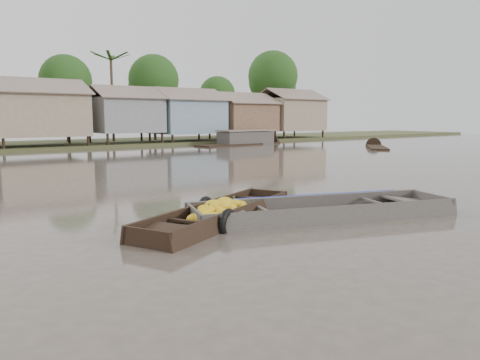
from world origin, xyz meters
TOP-DOWN VIEW (x-y plane):
  - ground at (0.00, 0.00)m, footprint 120.00×120.00m
  - riverbank at (3.03, 31.86)m, footprint 120.00×12.47m
  - banana_boat at (-0.59, 0.46)m, footprint 5.51×3.49m
  - viewer_boat at (1.84, -0.61)m, footprint 6.88×3.80m
  - distant_boats at (12.93, 24.08)m, footprint 46.88×14.73m

SIDE VIEW (x-z plane):
  - ground at x=0.00m, z-range 0.00..0.00m
  - viewer_boat at x=1.84m, z-range -0.23..0.31m
  - banana_boat at x=-0.59m, z-range -0.22..0.53m
  - distant_boats at x=12.93m, z-range -0.47..0.91m
  - riverbank at x=3.03m, z-range -2.04..8.18m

